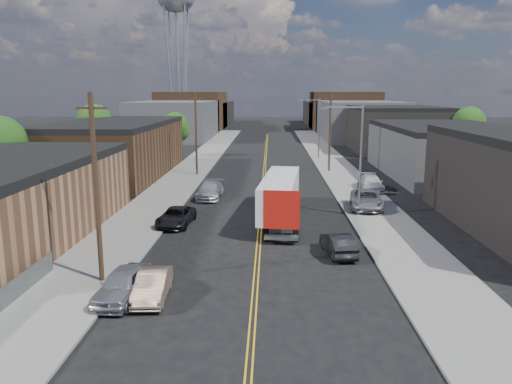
# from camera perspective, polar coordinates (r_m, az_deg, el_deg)

# --- Properties ---
(ground) EXTENTS (260.00, 260.00, 0.00)m
(ground) POSITION_cam_1_polar(r_m,az_deg,el_deg) (75.56, 1.07, 3.77)
(ground) COLOR black
(ground) RESTS_ON ground
(centerline) EXTENTS (0.32, 120.00, 0.01)m
(centerline) POSITION_cam_1_polar(r_m,az_deg,el_deg) (60.72, 0.93, 1.90)
(centerline) COLOR gold
(centerline) RESTS_ON ground
(sidewalk_left) EXTENTS (5.00, 140.00, 0.15)m
(sidewalk_left) POSITION_cam_1_polar(r_m,az_deg,el_deg) (61.56, -7.95, 1.99)
(sidewalk_left) COLOR slate
(sidewalk_left) RESTS_ON ground
(sidewalk_right) EXTENTS (5.00, 140.00, 0.15)m
(sidewalk_right) POSITION_cam_1_polar(r_m,az_deg,el_deg) (61.34, 9.84, 1.90)
(sidewalk_right) COLOR slate
(sidewalk_right) RESTS_ON ground
(warehouse_brown) EXTENTS (12.00, 26.00, 6.60)m
(warehouse_brown) POSITION_cam_1_polar(r_m,az_deg,el_deg) (62.16, -15.97, 4.76)
(warehouse_brown) COLOR #4A321D
(warehouse_brown) RESTS_ON ground
(industrial_right_b) EXTENTS (14.00, 24.00, 6.10)m
(industrial_right_b) POSITION_cam_1_polar(r_m,az_deg,el_deg) (64.87, 20.83, 4.49)
(industrial_right_b) COLOR #3C3C3F
(industrial_right_b) RESTS_ON ground
(industrial_right_c) EXTENTS (14.00, 22.00, 7.60)m
(industrial_right_c) POSITION_cam_1_polar(r_m,az_deg,el_deg) (89.67, 15.48, 7.01)
(industrial_right_c) COLOR black
(industrial_right_c) RESTS_ON ground
(skyline_left_a) EXTENTS (16.00, 30.00, 8.00)m
(skyline_left_a) POSITION_cam_1_polar(r_m,az_deg,el_deg) (111.99, -9.12, 8.16)
(skyline_left_a) COLOR #3C3C3F
(skyline_left_a) RESTS_ON ground
(skyline_right_a) EXTENTS (16.00, 30.00, 8.00)m
(skyline_right_a) POSITION_cam_1_polar(r_m,az_deg,el_deg) (111.73, 11.69, 8.07)
(skyline_right_a) COLOR #3C3C3F
(skyline_right_a) RESTS_ON ground
(skyline_left_b) EXTENTS (16.00, 26.00, 10.00)m
(skyline_left_b) POSITION_cam_1_polar(r_m,az_deg,el_deg) (136.57, -7.18, 9.19)
(skyline_left_b) COLOR #4A321D
(skyline_left_b) RESTS_ON ground
(skyline_right_b) EXTENTS (16.00, 26.00, 10.00)m
(skyline_right_b) POSITION_cam_1_polar(r_m,az_deg,el_deg) (136.35, 9.89, 9.11)
(skyline_right_b) COLOR #4A321D
(skyline_right_b) RESTS_ON ground
(skyline_left_c) EXTENTS (16.00, 40.00, 7.00)m
(skyline_left_c) POSITION_cam_1_polar(r_m,az_deg,el_deg) (156.41, -6.05, 8.93)
(skyline_left_c) COLOR black
(skyline_left_c) RESTS_ON ground
(skyline_right_c) EXTENTS (16.00, 40.00, 7.00)m
(skyline_right_c) POSITION_cam_1_polar(r_m,az_deg,el_deg) (156.22, 8.83, 8.86)
(skyline_right_c) COLOR black
(skyline_right_c) RESTS_ON ground
(water_tower) EXTENTS (9.00, 9.00, 36.90)m
(water_tower) POSITION_cam_1_polar(r_m,az_deg,el_deg) (128.61, -9.14, 20.48)
(water_tower) COLOR gray
(water_tower) RESTS_ON ground
(streetlight_near) EXTENTS (3.39, 0.25, 9.00)m
(streetlight_near) POSITION_cam_1_polar(r_m,az_deg,el_deg) (40.74, 11.36, 4.58)
(streetlight_near) COLOR gray
(streetlight_near) RESTS_ON ground
(streetlight_far) EXTENTS (3.39, 0.25, 9.00)m
(streetlight_far) POSITION_cam_1_polar(r_m,az_deg,el_deg) (75.35, 6.93, 7.74)
(streetlight_far) COLOR gray
(streetlight_far) RESTS_ON ground
(utility_pole_left_near) EXTENTS (1.60, 0.26, 10.00)m
(utility_pole_left_near) POSITION_cam_1_polar(r_m,az_deg,el_deg) (26.89, -17.80, 0.42)
(utility_pole_left_near) COLOR black
(utility_pole_left_near) RESTS_ON ground
(utility_pole_left_far) EXTENTS (1.60, 0.26, 10.00)m
(utility_pole_left_far) POSITION_cam_1_polar(r_m,az_deg,el_deg) (60.75, -6.87, 6.71)
(utility_pole_left_far) COLOR black
(utility_pole_left_far) RESTS_ON ground
(utility_pole_right) EXTENTS (1.60, 0.26, 10.00)m
(utility_pole_right) POSITION_cam_1_polar(r_m,az_deg,el_deg) (63.52, 8.45, 6.87)
(utility_pole_right) COLOR black
(utility_pole_right) RESTS_ON ground
(tree_left_near) EXTENTS (4.85, 4.76, 7.91)m
(tree_left_near) POSITION_cam_1_polar(r_m,az_deg,el_deg) (51.45, -27.13, 4.76)
(tree_left_near) COLOR black
(tree_left_near) RESTS_ON ground
(tree_left_mid) EXTENTS (5.10, 5.04, 8.37)m
(tree_left_mid) POSITION_cam_1_polar(r_m,az_deg,el_deg) (74.26, -17.92, 7.35)
(tree_left_mid) COLOR black
(tree_left_mid) RESTS_ON ground
(tree_left_far) EXTENTS (4.35, 4.20, 6.97)m
(tree_left_far) POSITION_cam_1_polar(r_m,az_deg,el_deg) (78.47, -9.22, 7.26)
(tree_left_far) COLOR black
(tree_left_far) RESTS_ON ground
(tree_right_far) EXTENTS (4.85, 4.76, 7.91)m
(tree_right_far) POSITION_cam_1_polar(r_m,az_deg,el_deg) (80.57, 23.17, 7.04)
(tree_right_far) COLOR black
(tree_right_far) RESTS_ON ground
(semi_truck) EXTENTS (3.48, 14.26, 3.67)m
(semi_truck) POSITION_cam_1_polar(r_m,az_deg,el_deg) (39.59, 2.72, -0.15)
(semi_truck) COLOR silver
(semi_truck) RESTS_ON ground
(car_left_a) EXTENTS (2.38, 4.79, 1.57)m
(car_left_a) POSITION_cam_1_polar(r_m,az_deg,el_deg) (25.55, -14.93, -10.15)
(car_left_a) COLOR #A0A1A5
(car_left_a) RESTS_ON ground
(car_left_b) EXTENTS (1.66, 4.21, 1.36)m
(car_left_b) POSITION_cam_1_polar(r_m,az_deg,el_deg) (25.37, -11.74, -10.41)
(car_left_b) COLOR #886C59
(car_left_b) RESTS_ON ground
(car_left_c) EXTENTS (2.62, 5.06, 1.36)m
(car_left_c) POSITION_cam_1_polar(r_m,az_deg,el_deg) (38.39, -9.13, -2.81)
(car_left_c) COLOR black
(car_left_c) RESTS_ON ground
(car_left_d) EXTENTS (2.42, 5.43, 1.55)m
(car_left_d) POSITION_cam_1_polar(r_m,az_deg,el_deg) (47.78, -5.28, 0.20)
(car_left_d) COLOR #B7BBBD
(car_left_d) RESTS_ON ground
(car_right_oncoming) EXTENTS (2.02, 4.37, 1.39)m
(car_right_oncoming) POSITION_cam_1_polar(r_m,az_deg,el_deg) (31.61, 9.37, -5.89)
(car_right_oncoming) COLOR black
(car_right_oncoming) RESTS_ON ground
(car_right_lot_a) EXTENTS (3.28, 5.93, 1.57)m
(car_right_lot_a) POSITION_cam_1_polar(r_m,az_deg,el_deg) (43.80, 12.52, -0.83)
(car_right_lot_a) COLOR #999B9E
(car_right_lot_a) RESTS_ON sidewalk_right
(car_right_lot_b) EXTENTS (2.20, 5.20, 1.50)m
(car_right_lot_b) POSITION_cam_1_polar(r_m,az_deg,el_deg) (52.01, 13.00, 1.01)
(car_right_lot_b) COLOR silver
(car_right_lot_b) RESTS_ON sidewalk_right
(car_right_lot_c) EXTENTS (2.38, 4.09, 1.31)m
(car_right_lot_c) POSITION_cam_1_polar(r_m,az_deg,el_deg) (53.98, 12.43, 1.30)
(car_right_lot_c) COLOR black
(car_right_lot_c) RESTS_ON sidewalk_right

